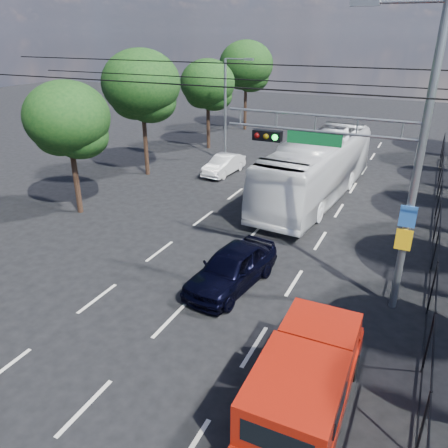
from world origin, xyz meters
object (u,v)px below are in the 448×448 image
Objects in this scene: navy_hatchback at (232,268)px; white_bus at (317,169)px; red_pickup at (306,378)px; white_van at (224,165)px; signal_mast at (377,153)px.

navy_hatchback is 10.56m from white_bus.
navy_hatchback is (-4.05, 4.58, -0.30)m from red_pickup.
red_pickup is at bearing -40.59° from navy_hatchback.
white_bus is 6.94m from white_van.
red_pickup is 19.85m from white_van.
white_van is (-6.58, 1.89, -1.10)m from white_bus.
white_bus is at bearing 96.03° from navy_hatchback.
signal_mast is 16.10m from white_van.
signal_mast is at bearing 22.90° from navy_hatchback.
signal_mast reaches higher than white_van.
white_van is at bearing 133.23° from signal_mast.
signal_mast is 0.77× the size of white_bus.
signal_mast is 10.75m from white_bus.
navy_hatchback is 1.18× the size of white_van.
white_van is (-10.28, 16.98, -0.44)m from red_pickup.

